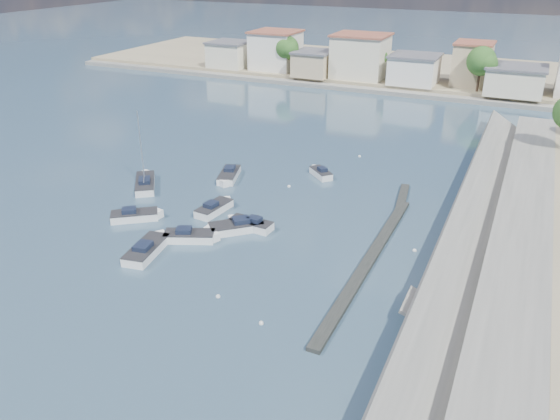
% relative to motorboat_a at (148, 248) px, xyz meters
% --- Properties ---
extents(ground, '(400.00, 400.00, 0.00)m').
position_rel_motorboat_a_xyz_m(ground, '(11.22, 36.58, -0.38)').
color(ground, '#304861').
rests_on(ground, ground).
extents(seawall_walkway, '(5.00, 90.00, 1.80)m').
position_rel_motorboat_a_xyz_m(seawall_walkway, '(29.72, 9.58, 0.52)').
color(seawall_walkway, slate).
rests_on(seawall_walkway, ground).
extents(breakwater, '(2.00, 31.02, 0.35)m').
position_rel_motorboat_a_xyz_m(breakwater, '(18.12, 9.27, -0.21)').
color(breakwater, black).
rests_on(breakwater, ground).
extents(far_shore_land, '(160.00, 40.00, 1.40)m').
position_rel_motorboat_a_xyz_m(far_shore_land, '(11.22, 88.58, 0.32)').
color(far_shore_land, gray).
rests_on(far_shore_land, ground).
extents(far_shore_quay, '(160.00, 2.50, 0.80)m').
position_rel_motorboat_a_xyz_m(far_shore_quay, '(11.22, 67.58, 0.02)').
color(far_shore_quay, slate).
rests_on(far_shore_quay, ground).
extents(far_town, '(113.01, 12.80, 8.35)m').
position_rel_motorboat_a_xyz_m(far_town, '(21.93, 73.50, 4.56)').
color(far_town, beige).
rests_on(far_town, far_shore_land).
extents(shore_trees, '(74.56, 38.32, 7.92)m').
position_rel_motorboat_a_xyz_m(shore_trees, '(19.56, 64.70, 5.84)').
color(shore_trees, '#38281E').
rests_on(shore_trees, ground).
extents(motorboat_a, '(2.95, 6.03, 1.48)m').
position_rel_motorboat_a_xyz_m(motorboat_a, '(0.00, 0.00, 0.00)').
color(motorboat_a, white).
rests_on(motorboat_a, ground).
extents(motorboat_b, '(4.75, 4.20, 1.48)m').
position_rel_motorboat_a_xyz_m(motorboat_b, '(-5.09, 4.93, -0.00)').
color(motorboat_b, white).
rests_on(motorboat_b, ground).
extents(motorboat_c, '(4.82, 1.93, 1.48)m').
position_rel_motorboat_a_xyz_m(motorboat_c, '(5.84, 7.97, 0.00)').
color(motorboat_c, white).
rests_on(motorboat_c, ground).
extents(motorboat_d, '(5.14, 4.99, 1.48)m').
position_rel_motorboat_a_xyz_m(motorboat_d, '(4.83, 6.69, -0.00)').
color(motorboat_d, white).
rests_on(motorboat_d, ground).
extents(motorboat_e, '(2.26, 5.03, 1.48)m').
position_rel_motorboat_a_xyz_m(motorboat_e, '(1.02, 9.79, -0.00)').
color(motorboat_e, white).
rests_on(motorboat_e, ground).
extents(motorboat_f, '(3.55, 3.42, 1.48)m').
position_rel_motorboat_a_xyz_m(motorboat_f, '(7.22, 23.45, -0.00)').
color(motorboat_f, white).
rests_on(motorboat_f, ground).
extents(motorboat_g, '(3.32, 5.59, 1.48)m').
position_rel_motorboat_a_xyz_m(motorboat_g, '(-2.14, 18.01, 0.00)').
color(motorboat_g, white).
rests_on(motorboat_g, ground).
extents(motorboat_h, '(5.09, 3.49, 1.48)m').
position_rel_motorboat_a_xyz_m(motorboat_h, '(2.30, 3.50, -0.00)').
color(motorboat_h, white).
rests_on(motorboat_h, ground).
extents(sailboat, '(5.17, 6.03, 9.00)m').
position_rel_motorboat_a_xyz_m(sailboat, '(-9.69, 12.21, 0.03)').
color(sailboat, white).
rests_on(sailboat, ground).
extents(mooring_buoys, '(19.36, 37.30, 0.36)m').
position_rel_motorboat_a_xyz_m(mooring_buoys, '(13.85, 12.23, -0.33)').
color(mooring_buoys, white).
rests_on(mooring_buoys, ground).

